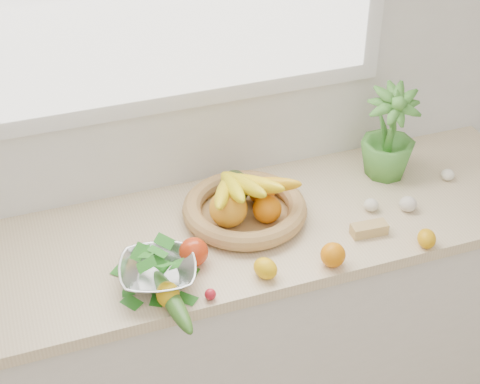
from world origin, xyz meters
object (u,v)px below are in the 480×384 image
object	(u,v)px
apple	(194,252)
fruit_basket	(244,204)
colander_with_spinach	(158,268)
potted_herb	(389,133)
cucumber	(172,301)

from	to	relation	value
apple	fruit_basket	bearing A→B (deg)	36.92
colander_with_spinach	potted_herb	bearing A→B (deg)	18.11
cucumber	colander_with_spinach	world-z (taller)	colander_with_spinach
apple	fruit_basket	distance (m)	0.27
potted_herb	colander_with_spinach	distance (m)	0.94
apple	potted_herb	size ratio (longest dim) A/B	0.26
potted_herb	cucumber	bearing A→B (deg)	-155.57
cucumber	colander_with_spinach	distance (m)	0.11
apple	colander_with_spinach	bearing A→B (deg)	-156.40
potted_herb	fruit_basket	world-z (taller)	potted_herb
fruit_basket	apple	bearing A→B (deg)	-143.08
cucumber	fruit_basket	bearing A→B (deg)	44.77
apple	cucumber	world-z (taller)	apple
cucumber	colander_with_spinach	size ratio (longest dim) A/B	1.03
colander_with_spinach	cucumber	bearing A→B (deg)	-84.01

